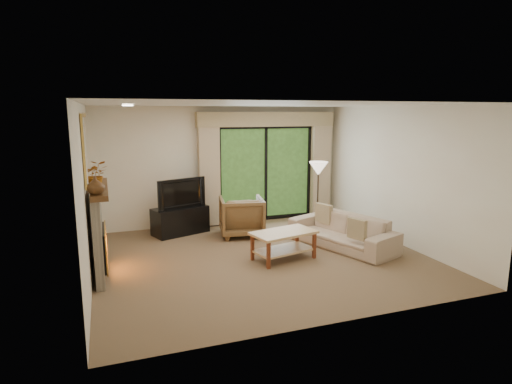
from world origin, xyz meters
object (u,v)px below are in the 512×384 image
object	(u,v)px
armchair	(242,216)
media_console	(180,220)
sofa	(342,231)
coffee_table	(284,245)

from	to	relation	value
armchair	media_console	bearing A→B (deg)	-14.97
media_console	sofa	distance (m)	3.29
sofa	coffee_table	distance (m)	1.31
armchair	coffee_table	xyz separation A→B (m)	(0.24, -1.61, -0.16)
armchair	coffee_table	size ratio (longest dim) A/B	0.81
media_console	armchair	world-z (taller)	armchair
armchair	sofa	bearing A→B (deg)	148.74
media_console	sofa	xyz separation A→B (m)	(2.68, -1.90, 0.02)
armchair	sofa	distance (m)	2.05
media_console	armchair	size ratio (longest dim) A/B	1.27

